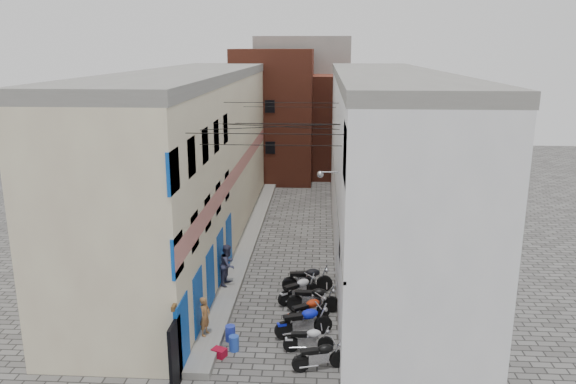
% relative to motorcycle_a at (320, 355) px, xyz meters
% --- Properties ---
extents(ground, '(90.00, 90.00, 0.00)m').
position_rel_motorcycle_a_xyz_m(ground, '(-1.84, -0.86, -0.53)').
color(ground, '#4E4D4A').
rests_on(ground, ground).
extents(plinth, '(0.90, 26.00, 0.25)m').
position_rel_motorcycle_a_xyz_m(plinth, '(-3.89, 12.14, -0.41)').
color(plinth, slate).
rests_on(plinth, ground).
extents(building_left, '(5.10, 27.00, 9.00)m').
position_rel_motorcycle_a_xyz_m(building_left, '(-6.82, 12.09, 3.97)').
color(building_left, '#C4B294').
rests_on(building_left, ground).
extents(building_right, '(5.94, 26.00, 9.00)m').
position_rel_motorcycle_a_xyz_m(building_right, '(3.16, 12.13, 3.97)').
color(building_right, silver).
rests_on(building_right, ground).
extents(building_far_brick_left, '(6.00, 6.00, 10.00)m').
position_rel_motorcycle_a_xyz_m(building_far_brick_left, '(-3.84, 27.14, 4.47)').
color(building_far_brick_left, brown).
rests_on(building_far_brick_left, ground).
extents(building_far_brick_right, '(5.00, 6.00, 8.00)m').
position_rel_motorcycle_a_xyz_m(building_far_brick_right, '(1.16, 29.14, 3.47)').
color(building_far_brick_right, brown).
rests_on(building_far_brick_right, ground).
extents(building_far_concrete, '(8.00, 5.00, 11.00)m').
position_rel_motorcycle_a_xyz_m(building_far_concrete, '(-1.84, 33.14, 4.97)').
color(building_far_concrete, slate).
rests_on(building_far_concrete, ground).
extents(far_shopfront, '(2.00, 0.30, 2.40)m').
position_rel_motorcycle_a_xyz_m(far_shopfront, '(-1.84, 24.34, 0.67)').
color(far_shopfront, black).
rests_on(far_shopfront, ground).
extents(overhead_wires, '(5.80, 13.02, 1.32)m').
position_rel_motorcycle_a_xyz_m(overhead_wires, '(-1.84, 6.78, 6.59)').
color(overhead_wires, black).
rests_on(overhead_wires, ground).
extents(motorcycle_a, '(1.92, 1.07, 1.06)m').
position_rel_motorcycle_a_xyz_m(motorcycle_a, '(0.00, 0.00, 0.00)').
color(motorcycle_a, black).
rests_on(motorcycle_a, ground).
extents(motorcycle_b, '(1.78, 0.67, 1.01)m').
position_rel_motorcycle_a_xyz_m(motorcycle_b, '(-0.39, 1.08, -0.03)').
color(motorcycle_b, silver).
rests_on(motorcycle_b, ground).
extents(motorcycle_c, '(2.27, 1.39, 1.25)m').
position_rel_motorcycle_a_xyz_m(motorcycle_c, '(-0.59, 2.13, 0.10)').
color(motorcycle_c, '#0D1AC4').
rests_on(motorcycle_c, ground).
extents(motorcycle_d, '(1.95, 1.59, 1.12)m').
position_rel_motorcycle_a_xyz_m(motorcycle_d, '(-0.46, 3.13, 0.03)').
color(motorcycle_d, '#A7280B').
rests_on(motorcycle_d, ground).
extents(motorcycle_e, '(2.08, 0.66, 1.21)m').
position_rel_motorcycle_a_xyz_m(motorcycle_e, '(-0.29, 4.11, 0.07)').
color(motorcycle_e, black).
rests_on(motorcycle_e, ground).
extents(motorcycle_f, '(1.94, 1.72, 1.15)m').
position_rel_motorcycle_a_xyz_m(motorcycle_f, '(-0.89, 4.97, 0.04)').
color(motorcycle_f, '#B5B5BB').
rests_on(motorcycle_f, ground).
extents(motorcycle_g, '(2.26, 1.03, 1.26)m').
position_rel_motorcycle_a_xyz_m(motorcycle_g, '(-0.57, 5.96, 0.10)').
color(motorcycle_g, black).
rests_on(motorcycle_g, ground).
extents(person_a, '(0.47, 0.59, 1.42)m').
position_rel_motorcycle_a_xyz_m(person_a, '(-4.05, 1.57, 0.43)').
color(person_a, '#926035').
rests_on(person_a, plinth).
extents(person_b, '(0.84, 0.99, 1.78)m').
position_rel_motorcycle_a_xyz_m(person_b, '(-3.97, 5.98, 0.61)').
color(person_b, '#383954').
rests_on(person_b, plinth).
extents(water_jug_near, '(0.44, 0.44, 0.54)m').
position_rel_motorcycle_a_xyz_m(water_jug_near, '(-2.95, 0.99, -0.26)').
color(water_jug_near, blue).
rests_on(water_jug_near, ground).
extents(water_jug_far, '(0.47, 0.47, 0.57)m').
position_rel_motorcycle_a_xyz_m(water_jug_far, '(-3.18, 1.65, -0.25)').
color(water_jug_far, '#2436B5').
rests_on(water_jug_far, ground).
extents(red_crate, '(0.56, 0.50, 0.29)m').
position_rel_motorcycle_a_xyz_m(red_crate, '(-3.39, 0.57, -0.39)').
color(red_crate, maroon).
rests_on(red_crate, ground).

